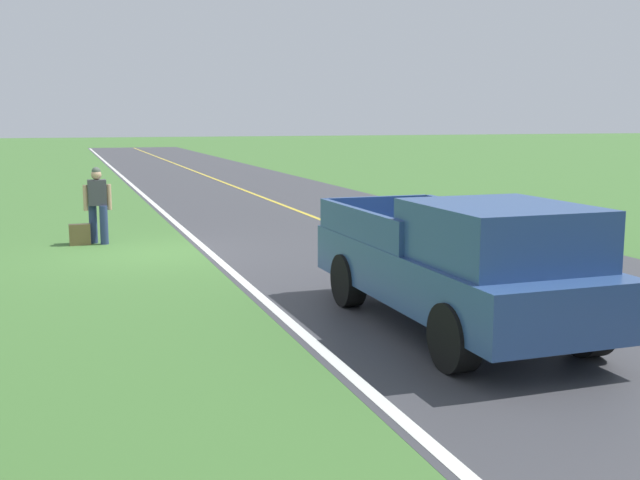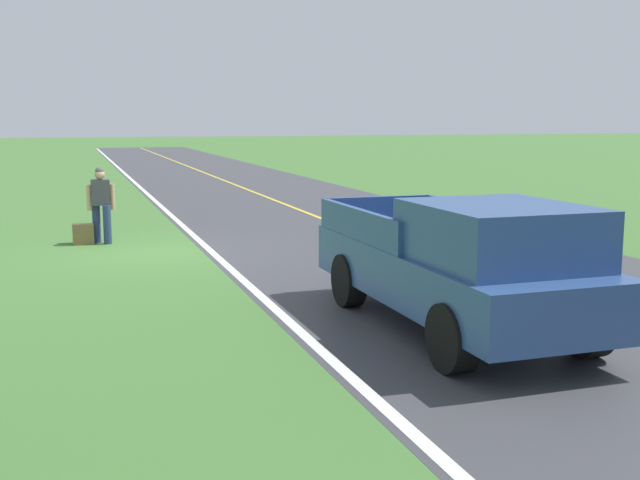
% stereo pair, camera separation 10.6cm
% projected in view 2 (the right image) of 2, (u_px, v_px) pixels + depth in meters
% --- Properties ---
extents(ground_plane, '(200.00, 200.00, 0.00)m').
position_uv_depth(ground_plane, '(156.00, 253.00, 16.50)').
color(ground_plane, '#427033').
extents(road_surface, '(8.31, 120.00, 0.00)m').
position_uv_depth(road_surface, '(379.00, 241.00, 18.08)').
color(road_surface, '#3D3D42').
rests_on(road_surface, ground).
extents(lane_edge_line, '(0.16, 117.60, 0.00)m').
position_uv_depth(lane_edge_line, '(210.00, 250.00, 16.85)').
color(lane_edge_line, silver).
rests_on(lane_edge_line, ground).
extents(lane_centre_line, '(0.14, 117.60, 0.00)m').
position_uv_depth(lane_centre_line, '(379.00, 241.00, 18.08)').
color(lane_centre_line, gold).
rests_on(lane_centre_line, ground).
extents(hitchhiker_walking, '(0.62, 0.51, 1.75)m').
position_uv_depth(hitchhiker_walking, '(101.00, 201.00, 17.64)').
color(hitchhiker_walking, navy).
rests_on(hitchhiker_walking, ground).
extents(suitcase_carried, '(0.46, 0.21, 0.48)m').
position_uv_depth(suitcase_carried, '(83.00, 234.00, 17.55)').
color(suitcase_carried, brown).
rests_on(suitcase_carried, ground).
extents(pickup_truck_passing, '(2.13, 5.41, 1.82)m').
position_uv_depth(pickup_truck_passing, '(463.00, 262.00, 10.25)').
color(pickup_truck_passing, '#2D4C84').
rests_on(pickup_truck_passing, ground).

